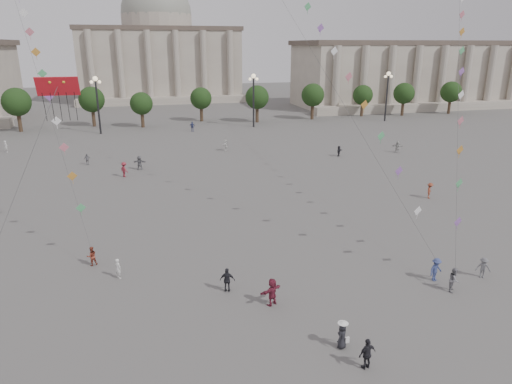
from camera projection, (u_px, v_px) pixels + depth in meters
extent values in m
plane|color=#54514F|center=(302.00, 343.00, 25.81)|extent=(360.00, 360.00, 0.00)
cube|color=gray|center=(437.00, 75.00, 128.77)|extent=(80.00, 22.00, 16.00)
cube|color=#50443B|center=(441.00, 43.00, 126.13)|extent=(81.60, 22.44, 1.20)
cube|color=gray|center=(465.00, 106.00, 118.96)|extent=(84.00, 4.00, 2.00)
cube|color=gray|center=(160.00, 65.00, 142.44)|extent=(46.00, 30.00, 20.00)
cube|color=#50443B|center=(158.00, 29.00, 139.18)|extent=(46.92, 30.60, 1.20)
cube|color=gray|center=(165.00, 101.00, 129.56)|extent=(48.30, 4.00, 2.00)
cylinder|color=gray|center=(157.00, 23.00, 138.60)|extent=(21.00, 21.00, 5.00)
sphere|color=gray|center=(157.00, 14.00, 137.83)|extent=(21.00, 21.00, 21.00)
cylinder|color=#322619|center=(23.00, 121.00, 89.92)|extent=(0.70, 0.70, 3.52)
sphere|color=black|center=(20.00, 102.00, 88.78)|extent=(5.12, 5.12, 5.12)
cylinder|color=#322619|center=(87.00, 119.00, 92.79)|extent=(0.70, 0.70, 3.52)
sphere|color=black|center=(85.00, 100.00, 91.65)|extent=(5.12, 5.12, 5.12)
cylinder|color=#322619|center=(147.00, 117.00, 95.66)|extent=(0.70, 0.70, 3.52)
sphere|color=black|center=(146.00, 99.00, 94.53)|extent=(5.12, 5.12, 5.12)
cylinder|color=#322619|center=(204.00, 114.00, 98.53)|extent=(0.70, 0.70, 3.52)
sphere|color=black|center=(204.00, 97.00, 97.40)|extent=(5.12, 5.12, 5.12)
cylinder|color=#322619|center=(258.00, 112.00, 101.40)|extent=(0.70, 0.70, 3.52)
sphere|color=black|center=(258.00, 96.00, 100.27)|extent=(5.12, 5.12, 5.12)
cylinder|color=#322619|center=(308.00, 111.00, 104.27)|extent=(0.70, 0.70, 3.52)
sphere|color=black|center=(309.00, 94.00, 103.14)|extent=(5.12, 5.12, 5.12)
cylinder|color=#322619|center=(356.00, 109.00, 107.14)|extent=(0.70, 0.70, 3.52)
sphere|color=black|center=(357.00, 93.00, 106.01)|extent=(5.12, 5.12, 5.12)
cylinder|color=#322619|center=(402.00, 107.00, 110.01)|extent=(0.70, 0.70, 3.52)
sphere|color=black|center=(403.00, 92.00, 108.88)|extent=(5.12, 5.12, 5.12)
cylinder|color=#322619|center=(445.00, 106.00, 112.89)|extent=(0.70, 0.70, 3.52)
sphere|color=black|center=(447.00, 90.00, 111.75)|extent=(5.12, 5.12, 5.12)
cylinder|color=#262628|center=(98.00, 107.00, 85.14)|extent=(0.36, 0.36, 10.00)
sphere|color=#FFE5B2|center=(95.00, 79.00, 83.54)|extent=(0.90, 0.90, 0.90)
sphere|color=#FFE5B2|center=(91.00, 82.00, 83.56)|extent=(0.60, 0.60, 0.60)
sphere|color=#FFE5B2|center=(99.00, 82.00, 83.89)|extent=(0.60, 0.60, 0.60)
cylinder|color=#262628|center=(254.00, 102.00, 92.32)|extent=(0.36, 0.36, 10.00)
sphere|color=#FFE5B2|center=(253.00, 76.00, 90.72)|extent=(0.90, 0.90, 0.90)
sphere|color=#FFE5B2|center=(250.00, 79.00, 90.74)|extent=(0.60, 0.60, 0.60)
sphere|color=#FFE5B2|center=(257.00, 79.00, 91.07)|extent=(0.60, 0.60, 0.60)
cylinder|color=#262628|center=(387.00, 98.00, 99.50)|extent=(0.36, 0.36, 10.00)
sphere|color=#FFE5B2|center=(389.00, 74.00, 97.90)|extent=(0.90, 0.90, 0.90)
sphere|color=#FFE5B2|center=(385.00, 77.00, 97.91)|extent=(0.60, 0.60, 0.60)
sphere|color=#FFE5B2|center=(391.00, 76.00, 98.25)|extent=(0.60, 0.60, 0.60)
imported|color=navy|center=(192.00, 126.00, 88.64)|extent=(1.14, 0.48, 1.94)
imported|color=silver|center=(226.00, 145.00, 72.54)|extent=(1.52, 1.57, 1.79)
imported|color=#5B5B5F|center=(483.00, 268.00, 32.88)|extent=(1.18, 1.03, 1.58)
imported|color=#B0B1AC|center=(397.00, 147.00, 71.28)|extent=(1.77, 1.18, 1.83)
imported|color=brown|center=(430.00, 191.00, 49.97)|extent=(1.22, 1.29, 1.76)
imported|color=black|center=(339.00, 151.00, 68.89)|extent=(1.42, 1.32, 1.59)
imported|color=white|center=(6.00, 146.00, 71.48)|extent=(0.69, 0.80, 1.84)
imported|color=slate|center=(140.00, 163.00, 61.44)|extent=(1.86, 1.01, 1.91)
imported|color=silver|center=(118.00, 268.00, 32.83)|extent=(0.60, 0.67, 1.53)
imported|color=slate|center=(87.00, 159.00, 64.04)|extent=(1.00, 0.77, 1.58)
imported|color=maroon|center=(124.00, 170.00, 58.05)|extent=(1.32, 1.44, 1.95)
imported|color=black|center=(227.00, 280.00, 30.99)|extent=(1.10, 0.72, 1.74)
imported|color=maroon|center=(272.00, 292.00, 29.40)|extent=(1.78, 1.27, 1.85)
imported|color=black|center=(367.00, 354.00, 23.58)|extent=(1.10, 0.63, 1.76)
imported|color=maroon|center=(92.00, 256.00, 34.75)|extent=(0.89, 0.78, 1.52)
imported|color=navy|center=(436.00, 270.00, 32.42)|extent=(1.27, 0.96, 1.75)
imported|color=slate|center=(454.00, 280.00, 31.08)|extent=(1.04, 1.05, 1.71)
imported|color=black|center=(342.00, 336.00, 25.24)|extent=(0.89, 0.85, 1.53)
cone|color=white|center=(343.00, 322.00, 24.97)|extent=(0.52, 0.52, 0.14)
cylinder|color=white|center=(343.00, 323.00, 24.99)|extent=(0.60, 0.60, 0.02)
cube|color=white|center=(347.00, 340.00, 25.22)|extent=(0.22, 0.10, 0.35)
cube|color=red|center=(58.00, 86.00, 24.51)|extent=(2.20, 0.52, 1.02)
cube|color=#198B2F|center=(50.00, 82.00, 24.31)|extent=(0.35, 0.19, 0.34)
cube|color=#2143B7|center=(64.00, 81.00, 24.48)|extent=(0.35, 0.19, 0.34)
sphere|color=yellow|center=(50.00, 82.00, 24.27)|extent=(0.20, 0.20, 0.20)
sphere|color=yellow|center=(64.00, 81.00, 24.44)|extent=(0.20, 0.20, 0.20)
cylinder|color=#3F3F3F|center=(5.00, 221.00, 22.55)|extent=(0.02, 0.02, 15.22)
cube|color=#51B16F|center=(81.00, 208.00, 35.01)|extent=(0.76, 0.25, 0.76)
cube|color=#CB872F|center=(72.00, 176.00, 35.65)|extent=(0.76, 0.25, 0.76)
cube|color=#CD6C7D|center=(64.00, 147.00, 36.35)|extent=(0.76, 0.25, 0.76)
cube|color=white|center=(56.00, 121.00, 37.07)|extent=(0.76, 0.25, 0.76)
cube|color=#935AB5|center=(49.00, 96.00, 37.82)|extent=(0.76, 0.25, 0.76)
cube|color=#51B16F|center=(42.00, 74.00, 38.58)|extent=(0.76, 0.25, 0.76)
cube|color=#CB872F|center=(36.00, 52.00, 39.36)|extent=(0.76, 0.25, 0.76)
cube|color=#CD6C7D|center=(30.00, 32.00, 40.14)|extent=(0.76, 0.25, 0.76)
cube|color=white|center=(24.00, 13.00, 40.94)|extent=(0.76, 0.25, 0.76)
cube|color=white|center=(418.00, 211.00, 33.24)|extent=(0.76, 0.25, 0.76)
cube|color=#935AB5|center=(399.00, 171.00, 34.44)|extent=(0.76, 0.25, 0.76)
cube|color=#51B16F|center=(381.00, 136.00, 35.69)|extent=(0.76, 0.25, 0.76)
cube|color=#CB872F|center=(364.00, 105.00, 36.98)|extent=(0.76, 0.25, 0.76)
cube|color=#CD6C7D|center=(349.00, 77.00, 38.30)|extent=(0.76, 0.25, 0.76)
cube|color=white|center=(334.00, 51.00, 39.63)|extent=(0.76, 0.25, 0.76)
cube|color=#935AB5|center=(321.00, 28.00, 40.98)|extent=(0.76, 0.25, 0.76)
cube|color=#51B16F|center=(308.00, 7.00, 42.35)|extent=(0.76, 0.25, 0.76)
cylinder|color=#3F3F3F|center=(460.00, 5.00, 48.86)|extent=(0.02, 0.02, 64.51)
cube|color=#935AB5|center=(458.00, 222.00, 32.21)|extent=(0.76, 0.25, 0.76)
cube|color=#51B16F|center=(459.00, 183.00, 33.70)|extent=(0.76, 0.25, 0.76)
cube|color=#CB872F|center=(460.00, 150.00, 35.24)|extent=(0.76, 0.25, 0.76)
cube|color=#CD6C7D|center=(461.00, 121.00, 36.81)|extent=(0.76, 0.25, 0.76)
cube|color=white|center=(461.00, 95.00, 38.40)|extent=(0.76, 0.25, 0.76)
cube|color=#935AB5|center=(462.00, 71.00, 40.01)|extent=(0.76, 0.25, 0.76)
cube|color=#51B16F|center=(462.00, 51.00, 41.64)|extent=(0.76, 0.25, 0.76)
cube|color=#CB872F|center=(462.00, 32.00, 43.27)|extent=(0.76, 0.25, 0.76)
cube|color=#CD6C7D|center=(462.00, 14.00, 44.92)|extent=(0.76, 0.25, 0.76)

